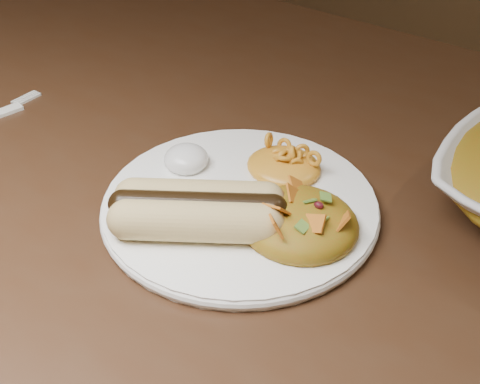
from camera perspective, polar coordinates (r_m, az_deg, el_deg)
The scene contains 6 objects.
table at distance 0.75m, azimuth -5.99°, elevation -3.31°, with size 1.60×0.90×0.75m.
plate at distance 0.62m, azimuth 0.00°, elevation -1.24°, with size 0.25×0.25×0.01m, color white.
hotdog at distance 0.57m, azimuth -3.63°, elevation -1.49°, with size 0.12×0.13×0.04m.
mac_and_cheese at distance 0.65m, azimuth 3.79°, elevation 2.91°, with size 0.07×0.07×0.03m, color gold.
sour_cream at distance 0.65m, azimuth -4.64°, elevation 3.22°, with size 0.04×0.04×0.03m, color silver.
taco_salad at distance 0.57m, azimuth 5.12°, elevation -1.84°, with size 0.10×0.10×0.05m.
Camera 1 is at (0.40, -0.42, 1.14)m, focal length 50.00 mm.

